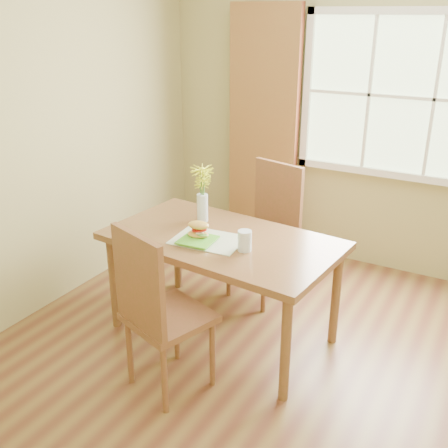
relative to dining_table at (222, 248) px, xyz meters
name	(u,v)px	position (x,y,z in m)	size (l,w,h in m)	color
room	(317,176)	(0.72, -0.28, 0.68)	(4.24, 3.84, 2.74)	brown
window	(401,97)	(0.72, 1.59, 0.83)	(1.62, 0.06, 1.32)	beige
curtain_left	(263,134)	(-0.43, 1.50, 0.43)	(0.65, 0.08, 2.20)	#5F2716
dining_table	(222,248)	(0.00, 0.00, 0.00)	(1.59, 0.99, 0.74)	brown
chair_near	(156,307)	(-0.03, -0.71, -0.09)	(0.55, 0.55, 1.05)	brown
chair_far	(269,225)	(0.02, 0.71, -0.08)	(0.54, 0.54, 1.06)	brown
placemat	(208,240)	(-0.05, -0.09, 0.08)	(0.45, 0.33, 0.01)	#B7C0A2
plate	(198,241)	(-0.09, -0.15, 0.09)	(0.22, 0.22, 0.01)	#58BF2F
croissant_sandwich	(198,229)	(-0.12, -0.10, 0.15)	(0.16, 0.12, 0.11)	gold
water_glass	(245,241)	(0.22, -0.11, 0.14)	(0.09, 0.09, 0.13)	silver
flower_vase	(202,187)	(-0.26, 0.19, 0.33)	(0.16, 0.16, 0.40)	silver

